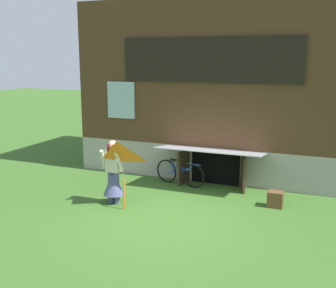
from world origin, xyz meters
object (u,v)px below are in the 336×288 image
at_px(person, 113,177).
at_px(wooden_crate, 275,199).
at_px(kite, 117,158).
at_px(bicycle_blue, 180,173).

xyz_separation_m(person, wooden_crate, (3.76, 1.23, -0.48)).
height_order(kite, wooden_crate, kite).
distance_m(person, kite, 0.89).
distance_m(kite, bicycle_blue, 2.75).
distance_m(kite, wooden_crate, 3.95).
xyz_separation_m(person, bicycle_blue, (0.99, 2.02, -0.32)).
distance_m(bicycle_blue, wooden_crate, 2.89).
height_order(person, bicycle_blue, person).
height_order(person, wooden_crate, person).
relative_size(person, bicycle_blue, 1.02).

